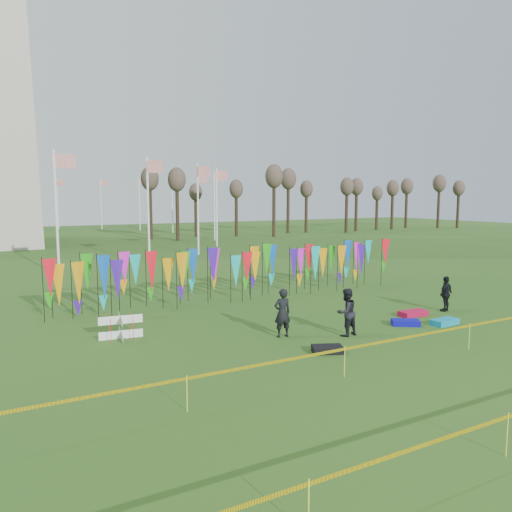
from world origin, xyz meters
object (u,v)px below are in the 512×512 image
box_kite (121,327)px  kite_bag_blue (405,323)px  kite_bag_black (327,349)px  kite_bag_red (413,313)px  person_mid (346,312)px  kite_bag_teal (445,322)px  person_left (282,313)px  person_right (446,294)px

box_kite → kite_bag_blue: size_ratio=0.82×
kite_bag_blue → kite_bag_black: (-4.86, -1.32, 0.00)m
kite_bag_blue → kite_bag_red: kite_bag_red is taller
person_mid → kite_bag_black: (-1.82, -1.30, -0.77)m
kite_bag_blue → kite_bag_teal: kite_bag_teal is taller
kite_bag_teal → person_left: bearing=165.8°
box_kite → kite_bag_red: 12.12m
kite_bag_red → box_kite: bearing=167.8°
box_kite → kite_bag_black: 7.37m
person_right → kite_bag_blue: size_ratio=1.48×
person_right → kite_bag_red: 2.05m
box_kite → kite_bag_black: box_kite is taller
box_kite → kite_bag_teal: bearing=-19.7°
kite_bag_blue → kite_bag_teal: 1.60m
kite_bag_black → box_kite: bearing=138.7°
person_left → kite_bag_black: 2.45m
person_left → kite_bag_black: size_ratio=1.81×
person_right → kite_bag_red: person_right is taller
box_kite → person_left: person_left is taller
box_kite → kite_bag_blue: 10.99m
person_left → person_mid: person_left is taller
person_mid → box_kite: bearing=-32.8°
box_kite → person_right: size_ratio=0.55×
person_right → kite_bag_black: 8.57m
person_left → person_right: bearing=-174.4°
kite_bag_black → kite_bag_red: bearing=20.0°
box_kite → person_left: 5.84m
person_right → kite_bag_teal: 2.61m
person_mid → person_right: size_ratio=1.11×
kite_bag_blue → kite_bag_black: bearing=-164.8°
person_right → box_kite: bearing=-23.8°
box_kite → kite_bag_teal: size_ratio=0.74×
box_kite → kite_bag_teal: 12.58m
person_mid → kite_bag_black: 2.37m
kite_bag_black → kite_bag_teal: bearing=5.7°
box_kite → kite_bag_blue: (10.39, -3.55, -0.33)m
person_left → person_mid: size_ratio=1.01×
kite_bag_blue → kite_bag_red: size_ratio=0.85×
person_left → person_mid: (2.13, -1.00, -0.01)m
kite_bag_teal → kite_bag_red: bearing=90.0°
box_kite → person_mid: size_ratio=0.50×
kite_bag_teal → kite_bag_black: bearing=-174.3°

